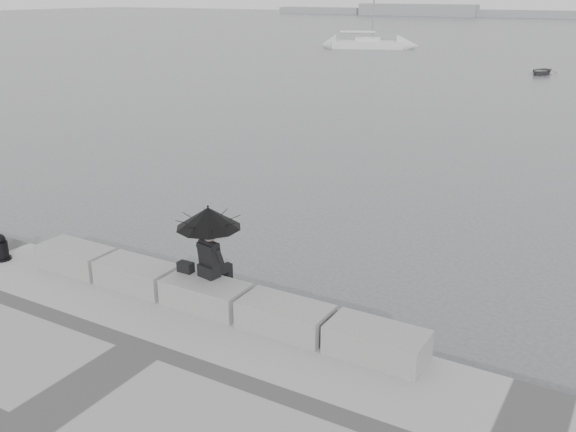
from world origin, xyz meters
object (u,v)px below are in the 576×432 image
Objects in this scene: sailboat_left at (368,44)px; dinghy at (541,71)px; seated_person at (208,225)px; mooring_bollard at (1,249)px.

dinghy is at bearing -55.92° from sailboat_left.
sailboat_left is 4.61× the size of dinghy.
seated_person is 2.30× the size of mooring_bollard.
mooring_bollard is 44.69m from dinghy.
sailboat_left reaches higher than mooring_bollard.
dinghy is (3.51, 44.55, -0.52)m from mooring_bollard.
sailboat_left is (-22.22, 58.31, -1.49)m from seated_person.
sailboat_left is (-17.13, 59.08, -0.23)m from mooring_bollard.
seated_person reaches higher than mooring_bollard.
dinghy is at bearing 85.50° from mooring_bollard.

